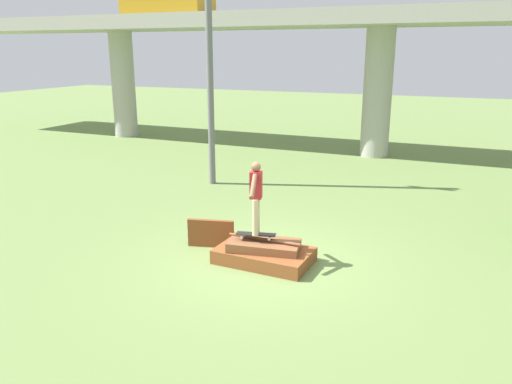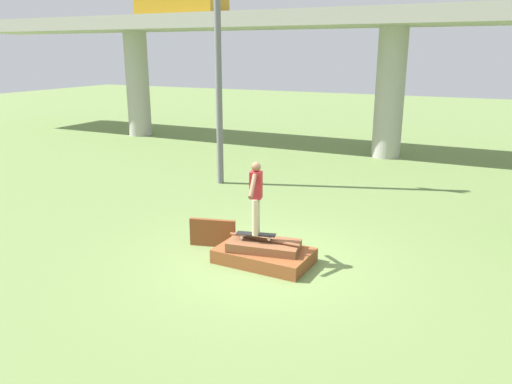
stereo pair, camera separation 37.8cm
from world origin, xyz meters
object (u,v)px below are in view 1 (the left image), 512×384
skateboard (256,234)px  skater (256,194)px  utility_pole (209,45)px  car_on_overpass_mid (166,1)px

skateboard → skater: skater is taller
skateboard → utility_pole: bearing=126.3°
car_on_overpass_mid → skater: bearing=-50.9°
skater → utility_pole: size_ratio=0.18×
utility_pole → skater: bearing=-53.7°
skateboard → car_on_overpass_mid: car_on_overpass_mid is taller
skater → skateboard: bearing=180.0°
skateboard → car_on_overpass_mid: 16.02m
car_on_overpass_mid → utility_pole: (5.76, -6.61, -1.96)m
skateboard → skater: 0.83m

